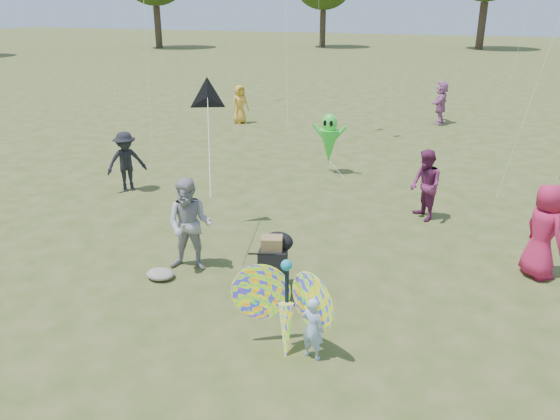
# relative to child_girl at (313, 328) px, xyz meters

# --- Properties ---
(ground) EXTENTS (160.00, 160.00, 0.00)m
(ground) POSITION_rel_child_girl_xyz_m (-1.23, 1.08, -0.47)
(ground) COLOR #51592B
(ground) RESTS_ON ground
(child_girl) EXTENTS (0.39, 0.31, 0.94)m
(child_girl) POSITION_rel_child_girl_xyz_m (0.00, 0.00, 0.00)
(child_girl) COLOR #9BB7DB
(child_girl) RESTS_ON ground
(adult_man) EXTENTS (0.97, 0.82, 1.76)m
(adult_man) POSITION_rel_child_girl_xyz_m (-2.91, 1.83, 0.41)
(adult_man) COLOR #9D9BA1
(adult_man) RESTS_ON ground
(grey_bag) EXTENTS (0.52, 0.42, 0.17)m
(grey_bag) POSITION_rel_child_girl_xyz_m (-3.26, 1.29, -0.39)
(grey_bag) COLOR gray
(grey_bag) RESTS_ON ground
(crowd_a) EXTENTS (0.94, 1.02, 1.74)m
(crowd_a) POSITION_rel_child_girl_xyz_m (3.11, 3.76, 0.40)
(crowd_a) COLOR #AF1C45
(crowd_a) RESTS_ON ground
(crowd_b) EXTENTS (1.12, 1.14, 1.57)m
(crowd_b) POSITION_rel_child_girl_xyz_m (-6.68, 5.24, 0.31)
(crowd_b) COLOR black
(crowd_b) RESTS_ON ground
(crowd_e) EXTENTS (0.94, 0.99, 1.62)m
(crowd_e) POSITION_rel_child_girl_xyz_m (0.84, 5.87, 0.34)
(crowd_e) COLOR #692350
(crowd_e) RESTS_ON ground
(crowd_g) EXTENTS (0.83, 0.90, 1.54)m
(crowd_g) POSITION_rel_child_girl_xyz_m (-7.41, 14.06, 0.30)
(crowd_g) COLOR gold
(crowd_g) RESTS_ON ground
(crowd_j) EXTENTS (0.57, 1.60, 1.70)m
(crowd_j) POSITION_rel_child_girl_xyz_m (0.23, 16.84, 0.38)
(crowd_j) COLOR #B869A3
(crowd_j) RESTS_ON ground
(jogging_stroller) EXTENTS (0.69, 1.12, 1.09)m
(jogging_stroller) POSITION_rel_child_girl_xyz_m (-1.14, 1.49, 0.14)
(jogging_stroller) COLOR black
(jogging_stroller) RESTS_ON ground
(butterfly_kite) EXTENTS (1.74, 0.75, 1.59)m
(butterfly_kite) POSITION_rel_child_girl_xyz_m (-0.42, 0.08, 0.20)
(butterfly_kite) COLOR #E14623
(butterfly_kite) RESTS_ON ground
(delta_kite_rig) EXTENTS (1.44, 2.26, 1.84)m
(delta_kite_rig) POSITION_rel_child_girl_xyz_m (-3.49, 3.85, 2.36)
(delta_kite_rig) COLOR black
(delta_kite_rig) RESTS_ON ground
(alien_kite) EXTENTS (1.12, 0.69, 1.74)m
(alien_kite) POSITION_rel_child_girl_xyz_m (-2.16, 8.57, 0.50)
(alien_kite) COLOR #34DF3B
(alien_kite) RESTS_ON ground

